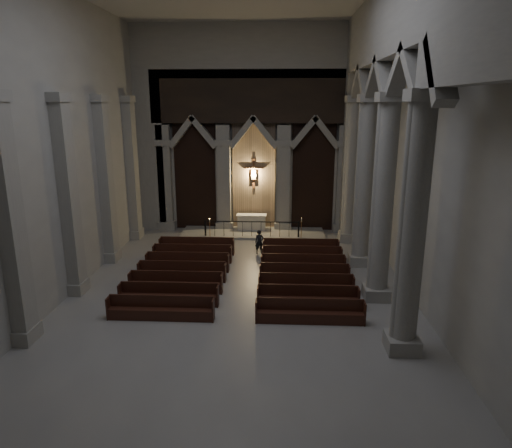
% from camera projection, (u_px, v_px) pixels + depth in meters
% --- Properties ---
extents(room, '(24.00, 24.10, 12.00)m').
position_uv_depth(room, '(234.00, 104.00, 15.28)').
color(room, gray).
rests_on(room, ground).
extents(sanctuary_wall, '(14.00, 0.77, 12.00)m').
position_uv_depth(sanctuary_wall, '(253.00, 121.00, 26.67)').
color(sanctuary_wall, '#9E9C94').
rests_on(sanctuary_wall, ground).
extents(right_arcade, '(1.00, 24.00, 12.00)m').
position_uv_depth(right_arcade, '(391.00, 97.00, 16.24)').
color(right_arcade, '#9E9C94').
rests_on(right_arcade, ground).
extents(left_pilasters, '(0.60, 13.00, 8.03)m').
position_uv_depth(left_pilasters, '(89.00, 191.00, 19.94)').
color(left_pilasters, '#9E9C94').
rests_on(left_pilasters, ground).
extents(sanctuary_step, '(8.50, 2.60, 0.15)m').
position_uv_depth(sanctuary_step, '(253.00, 233.00, 27.45)').
color(sanctuary_step, '#9E9C94').
rests_on(sanctuary_step, ground).
extents(altar, '(1.82, 0.73, 0.93)m').
position_uv_depth(altar, '(252.00, 222.00, 27.84)').
color(altar, silver).
rests_on(altar, sanctuary_step).
extents(altar_rail, '(5.49, 0.09, 1.08)m').
position_uv_depth(altar_rail, '(252.00, 227.00, 26.32)').
color(altar_rail, black).
rests_on(altar_rail, ground).
extents(candle_stand_left, '(0.21, 0.21, 1.23)m').
position_uv_depth(candle_stand_left, '(210.00, 233.00, 26.40)').
color(candle_stand_left, '#AE6C35').
rests_on(candle_stand_left, ground).
extents(candle_stand_right, '(0.22, 0.22, 1.33)m').
position_uv_depth(candle_stand_right, '(301.00, 234.00, 26.11)').
color(candle_stand_right, '#AE6C35').
rests_on(candle_stand_right, ground).
extents(pews, '(9.30, 7.90, 0.87)m').
position_uv_depth(pews, '(243.00, 276.00, 20.07)').
color(pews, black).
rests_on(pews, ground).
extents(worshipper, '(0.51, 0.39, 1.26)m').
position_uv_depth(worshipper, '(259.00, 242.00, 23.76)').
color(worshipper, black).
rests_on(worshipper, ground).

